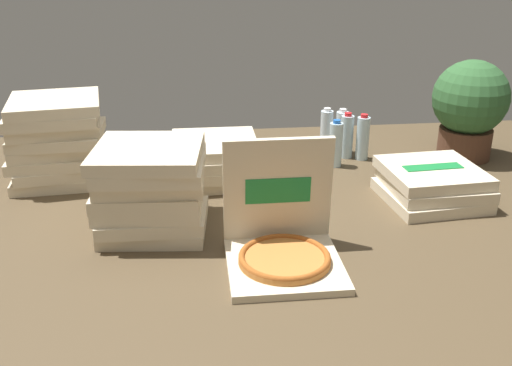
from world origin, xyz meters
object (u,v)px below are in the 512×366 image
Objects in this scene: pizza_stack_center_near at (152,188)px; pizza_stack_left_far at (57,140)px; pizza_stack_left_near at (212,160)px; open_pizza_box at (282,240)px; water_bottle_1 at (347,136)px; pizza_stack_right_near at (432,184)px; water_bottle_0 at (342,132)px; potted_plant at (470,105)px; water_bottle_4 at (363,138)px; water_bottle_2 at (336,144)px; water_bottle_3 at (326,131)px.

pizza_stack_left_far is at bearing 128.84° from pizza_stack_center_near.
pizza_stack_left_near is at bearing 62.75° from pizza_stack_center_near.
water_bottle_1 is (0.45, 0.93, 0.03)m from open_pizza_box.
water_bottle_0 is (-0.22, 0.59, 0.04)m from pizza_stack_right_near.
open_pizza_box is 0.83× the size of potted_plant.
pizza_stack_center_near is at bearing -51.16° from pizza_stack_left_far.
water_bottle_4 is 0.47× the size of potted_plant.
pizza_stack_left_far reaches higher than water_bottle_2.
water_bottle_0 and water_bottle_2 have the same top height.
open_pizza_box is 1.76× the size of water_bottle_1.
open_pizza_box is 0.51m from pizza_stack_center_near.
pizza_stack_right_near is 1.88× the size of water_bottle_3.
potted_plant is at bearing 53.57° from pizza_stack_right_near.
pizza_stack_center_near is 1.86× the size of water_bottle_4.
water_bottle_4 is 0.51m from potted_plant.
potted_plant is at bearing 2.40° from pizza_stack_left_far.
open_pizza_box is at bearing -74.98° from pizza_stack_left_near.
open_pizza_box reaches higher than pizza_stack_left_near.
pizza_stack_left_far reaches higher than water_bottle_4.
pizza_stack_center_near reaches higher than pizza_stack_left_near.
water_bottle_2 is (-0.08, -0.11, 0.00)m from water_bottle_1.
open_pizza_box is 1.09m from water_bottle_0.
open_pizza_box is at bearing -119.73° from water_bottle_4.
pizza_stack_left_far is at bearing -171.04° from water_bottle_0.
pizza_stack_right_near is 1.54m from pizza_stack_left_far.
pizza_stack_right_near is 1.88× the size of water_bottle_1.
potted_plant is (0.63, 0.05, 0.15)m from water_bottle_2.
water_bottle_2 is at bearing 1.18° from pizza_stack_left_far.
water_bottle_3 is at bearing 43.28° from pizza_stack_center_near.
open_pizza_box is 1.08m from water_bottle_3.
water_bottle_2 is 0.16m from water_bottle_4.
water_bottle_0 is (1.27, 0.20, -0.07)m from pizza_stack_left_far.
water_bottle_0 is at bearing 8.96° from pizza_stack_left_far.
pizza_stack_left_near is at bearing 160.18° from pizza_stack_right_near.
potted_plant is at bearing -12.49° from water_bottle_0.
open_pizza_box is 0.77m from pizza_stack_right_near.
pizza_stack_right_near is at bearing -55.00° from water_bottle_2.
water_bottle_0 is 1.00× the size of water_bottle_2.
open_pizza_box is 0.94× the size of pizza_stack_right_near.
open_pizza_box is at bearing -109.90° from water_bottle_3.
water_bottle_0 is 0.47× the size of potted_plant.
pizza_stack_left_near is at bearing -151.51° from water_bottle_3.
open_pizza_box is at bearing -43.80° from pizza_stack_left_far.
water_bottle_4 is (-0.14, 0.49, 0.04)m from pizza_stack_right_near.
water_bottle_0 is at bearing 96.03° from water_bottle_1.
pizza_stack_left_near is 1.21m from potted_plant.
water_bottle_3 is (0.37, 1.02, 0.03)m from open_pizza_box.
water_bottle_4 is (0.70, 0.18, 0.01)m from pizza_stack_left_near.
water_bottle_3 is at bearing 129.97° from water_bottle_1.
potted_plant is at bearing -2.73° from water_bottle_4.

